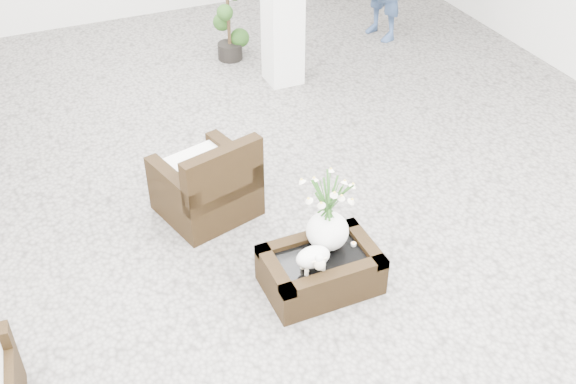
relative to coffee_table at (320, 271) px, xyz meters
name	(u,v)px	position (x,y,z in m)	size (l,w,h in m)	color
ground	(283,242)	(-0.06, 0.61, -0.16)	(11.00, 11.00, 0.00)	gray
coffee_table	(320,271)	(0.00, 0.00, 0.00)	(0.90, 0.60, 0.31)	black
sheep_figurine	(313,259)	(-0.12, -0.10, 0.26)	(0.28, 0.23, 0.21)	white
planter_narcissus	(329,207)	(0.10, 0.10, 0.56)	(0.44, 0.44, 0.80)	white
tealight	(354,244)	(0.30, 0.02, 0.17)	(0.04, 0.04, 0.03)	white
armchair	(204,174)	(-0.53, 1.31, 0.26)	(0.78, 0.75, 0.83)	black
topiary	(228,10)	(0.75, 4.23, 0.50)	(0.35, 0.35, 1.32)	#204114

